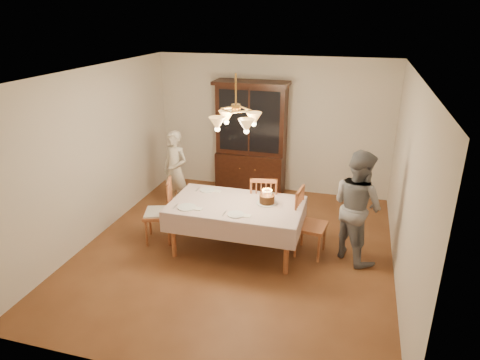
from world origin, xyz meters
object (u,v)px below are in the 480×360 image
(dining_table, at_px, (236,208))
(china_hutch, at_px, (251,140))
(chair_far_side, at_px, (264,208))
(elderly_woman, at_px, (175,170))
(birthday_cake, at_px, (267,200))

(dining_table, xyz_separation_m, china_hutch, (-0.36, 2.25, 0.36))
(china_hutch, height_order, chair_far_side, china_hutch)
(china_hutch, distance_m, elderly_woman, 1.59)
(dining_table, xyz_separation_m, birthday_cake, (0.42, 0.13, 0.14))
(china_hutch, height_order, elderly_woman, china_hutch)
(chair_far_side, bearing_deg, dining_table, -112.96)
(china_hutch, xyz_separation_m, birthday_cake, (0.78, -2.13, -0.22))
(elderly_woman, xyz_separation_m, birthday_cake, (1.88, -1.04, 0.11))
(chair_far_side, bearing_deg, birthday_cake, -72.84)
(china_hutch, bearing_deg, chair_far_side, -68.99)
(birthday_cake, bearing_deg, dining_table, -163.03)
(elderly_woman, bearing_deg, chair_far_side, 1.75)
(china_hutch, relative_size, elderly_woman, 1.52)
(dining_table, distance_m, chair_far_side, 0.73)
(chair_far_side, relative_size, elderly_woman, 0.70)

